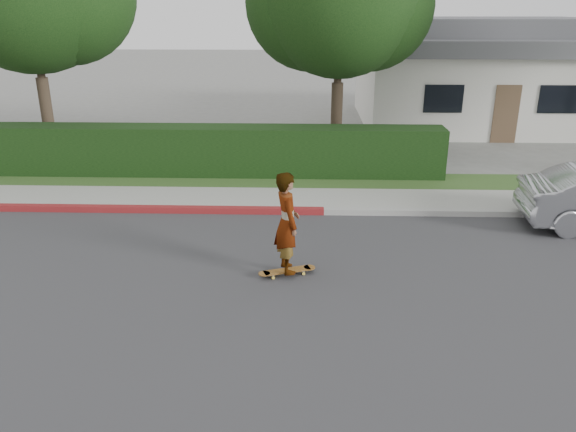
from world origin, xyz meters
The scene contains 11 objects.
ground centered at (0.00, 0.00, 0.00)m, with size 120.00×120.00×0.00m, color slate.
road centered at (0.00, 0.00, 0.01)m, with size 60.00×8.00×0.01m, color #2D2D30.
curb_far centered at (0.00, 4.10, 0.07)m, with size 60.00×0.20×0.15m, color #9E9E99.
curb_red_section centered at (-5.00, 4.10, 0.08)m, with size 12.00×0.21×0.15m, color maroon.
sidewalk_far centered at (0.00, 5.00, 0.06)m, with size 60.00×1.60×0.12m, color gray.
planting_strip centered at (0.00, 6.60, 0.05)m, with size 60.00×1.60×0.10m, color #2D4C1E.
hedge centered at (-3.00, 7.20, 0.75)m, with size 15.00×1.00×1.50m, color black.
tree_center centered at (1.49, 9.19, 4.90)m, with size 5.66×4.84×7.44m.
house centered at (8.00, 16.00, 2.10)m, with size 10.60×8.60×4.30m.
skateboard centered at (0.23, 0.77, 0.10)m, with size 1.11×0.56×0.10m.
skateboarder centered at (0.23, 0.77, 1.06)m, with size 0.69×0.45×1.89m, color white.
Camera 1 is at (0.55, -8.65, 4.70)m, focal length 35.00 mm.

